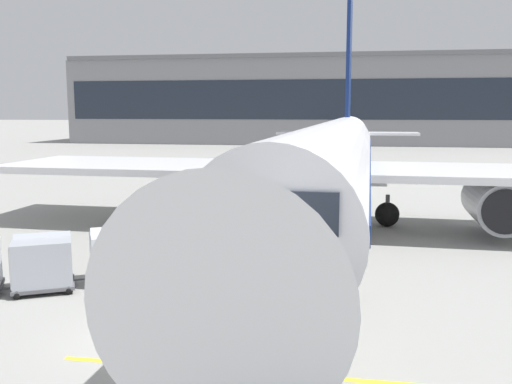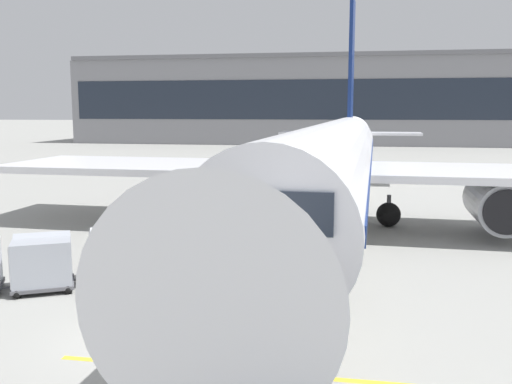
# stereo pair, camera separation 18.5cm
# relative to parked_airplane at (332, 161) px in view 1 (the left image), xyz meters

# --- Properties ---
(ground_plane) EXTENTS (600.00, 600.00, 0.00)m
(ground_plane) POSITION_rel_parked_airplane_xyz_m (-4.55, -15.36, -3.53)
(ground_plane) COLOR gray
(parked_airplane) EXTENTS (35.54, 45.64, 15.05)m
(parked_airplane) POSITION_rel_parked_airplane_xyz_m (0.00, 0.00, 0.00)
(parked_airplane) COLOR white
(parked_airplane) RESTS_ON ground
(belt_loader) EXTENTS (5.28, 3.96, 2.64)m
(belt_loader) POSITION_rel_parked_airplane_xyz_m (-4.42, -7.85, -2.72)
(belt_loader) COLOR #A3A8B2
(belt_loader) RESTS_ON ground
(baggage_cart_lead) EXTENTS (2.78, 2.35, 1.91)m
(baggage_cart_lead) POSITION_rel_parked_airplane_xyz_m (-7.25, -10.60, -2.53)
(baggage_cart_lead) COLOR #515156
(baggage_cart_lead) RESTS_ON ground
(baggage_cart_second) EXTENTS (2.78, 2.35, 1.91)m
(baggage_cart_second) POSITION_rel_parked_airplane_xyz_m (-9.39, -12.01, -2.53)
(baggage_cart_second) COLOR #515156
(baggage_cart_second) RESTS_ON ground
(ground_crew_by_loader) EXTENTS (0.42, 0.47, 1.74)m
(ground_crew_by_loader) POSITION_rel_parked_airplane_xyz_m (-5.56, -7.46, -2.53)
(ground_crew_by_loader) COLOR black
(ground_crew_by_loader) RESTS_ON ground
(ground_crew_by_carts) EXTENTS (0.32, 0.56, 1.74)m
(ground_crew_by_carts) POSITION_rel_parked_airplane_xyz_m (-6.55, -8.56, -2.53)
(ground_crew_by_carts) COLOR #514C42
(ground_crew_by_carts) RESTS_ON ground
(ground_crew_marshaller) EXTENTS (0.55, 0.34, 1.74)m
(ground_crew_marshaller) POSITION_rel_parked_airplane_xyz_m (-7.53, -9.53, -2.53)
(ground_crew_marshaller) COLOR #333847
(ground_crew_marshaller) RESTS_ON ground
(ground_crew_wingwalker) EXTENTS (0.39, 0.52, 1.74)m
(ground_crew_wingwalker) POSITION_rel_parked_airplane_xyz_m (-6.85, -9.86, -2.53)
(ground_crew_wingwalker) COLOR #514C42
(ground_crew_wingwalker) RESTS_ON ground
(safety_cone_engine_keepout) EXTENTS (0.70, 0.70, 0.79)m
(safety_cone_engine_keepout) POSITION_rel_parked_airplane_xyz_m (-6.57, -4.04, -3.15)
(safety_cone_engine_keepout) COLOR black
(safety_cone_engine_keepout) RESTS_ON ground
(safety_cone_wingtip) EXTENTS (0.66, 0.66, 0.75)m
(safety_cone_wingtip) POSITION_rel_parked_airplane_xyz_m (-4.69, -3.79, -3.17)
(safety_cone_wingtip) COLOR black
(safety_cone_wingtip) RESTS_ON ground
(safety_cone_nose_mark) EXTENTS (0.67, 0.67, 0.76)m
(safety_cone_nose_mark) POSITION_rel_parked_airplane_xyz_m (-5.35, -0.89, -3.16)
(safety_cone_nose_mark) COLOR black
(safety_cone_nose_mark) RESTS_ON ground
(apron_guidance_line_lead_in) EXTENTS (0.20, 110.00, 0.01)m
(apron_guidance_line_lead_in) POSITION_rel_parked_airplane_xyz_m (-0.32, -0.84, -3.53)
(apron_guidance_line_lead_in) COLOR yellow
(apron_guidance_line_lead_in) RESTS_ON ground
(apron_guidance_line_stop_bar) EXTENTS (12.00, 0.20, 0.01)m
(apron_guidance_line_stop_bar) POSITION_rel_parked_airplane_xyz_m (-0.03, -16.85, -3.53)
(apron_guidance_line_stop_bar) COLOR yellow
(apron_guidance_line_stop_bar) RESTS_ON ground
(terminal_building) EXTENTS (92.69, 18.26, 15.57)m
(terminal_building) POSITION_rel_parked_airplane_xyz_m (-3.39, 75.74, 4.20)
(terminal_building) COLOR gray
(terminal_building) RESTS_ON ground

